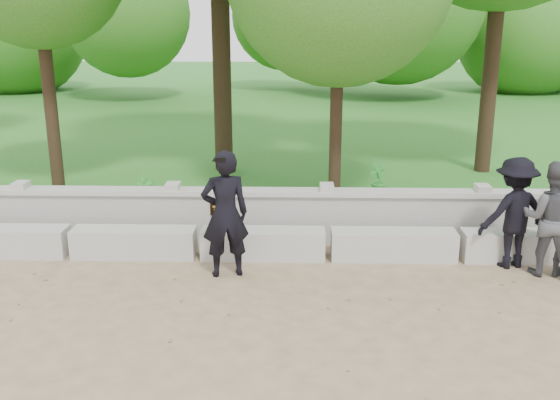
# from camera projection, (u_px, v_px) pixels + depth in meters

# --- Properties ---
(ground) EXTENTS (80.00, 80.00, 0.00)m
(ground) POSITION_uv_depth(u_px,v_px,m) (176.00, 311.00, 7.86)
(ground) COLOR #A08762
(ground) RESTS_ON ground
(lawn) EXTENTS (40.00, 22.00, 0.25)m
(lawn) POSITION_uv_depth(u_px,v_px,m) (252.00, 125.00, 21.28)
(lawn) COLOR #265D1D
(lawn) RESTS_ON ground
(concrete_bench) EXTENTS (11.90, 0.45, 0.45)m
(concrete_bench) POSITION_uv_depth(u_px,v_px,m) (199.00, 243.00, 9.63)
(concrete_bench) COLOR #BCB9B1
(concrete_bench) RESTS_ON ground
(parapet_wall) EXTENTS (12.50, 0.35, 0.90)m
(parapet_wall) POSITION_uv_depth(u_px,v_px,m) (204.00, 215.00, 10.23)
(parapet_wall) COLOR #B1AEA7
(parapet_wall) RESTS_ON ground
(man_main) EXTENTS (0.76, 0.69, 1.83)m
(man_main) POSITION_uv_depth(u_px,v_px,m) (225.00, 214.00, 8.76)
(man_main) COLOR black
(man_main) RESTS_ON ground
(visitor_left) EXTENTS (1.00, 0.91, 1.67)m
(visitor_left) POSITION_uv_depth(u_px,v_px,m) (551.00, 219.00, 8.81)
(visitor_left) COLOR #45454A
(visitor_left) RESTS_ON ground
(visitor_mid) EXTENTS (1.20, 0.90, 1.66)m
(visitor_mid) POSITION_uv_depth(u_px,v_px,m) (514.00, 213.00, 9.11)
(visitor_mid) COLOR black
(visitor_mid) RESTS_ON ground
(shrub_a) EXTENTS (0.41, 0.43, 0.68)m
(shrub_a) POSITION_uv_depth(u_px,v_px,m) (147.00, 196.00, 10.90)
(shrub_a) COLOR #2F8D31
(shrub_a) RESTS_ON lawn
(shrub_b) EXTENTS (0.43, 0.45, 0.64)m
(shrub_b) POSITION_uv_depth(u_px,v_px,m) (378.00, 181.00, 11.97)
(shrub_b) COLOR #2F8D31
(shrub_b) RESTS_ON lawn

